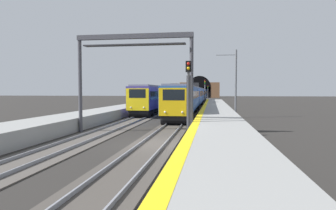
# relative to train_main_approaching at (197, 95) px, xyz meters

# --- Properties ---
(ground_plane) EXTENTS (320.00, 320.00, 0.00)m
(ground_plane) POSITION_rel_train_main_approaching_xyz_m (-48.21, 0.00, -2.20)
(ground_plane) COLOR #282623
(platform_right) EXTENTS (112.00, 3.63, 1.08)m
(platform_right) POSITION_rel_train_main_approaching_xyz_m (-48.21, -3.90, -1.66)
(platform_right) COLOR gray
(platform_right) RESTS_ON ground_plane
(platform_left) EXTENTS (112.00, 3.63, 1.08)m
(platform_left) POSITION_rel_train_main_approaching_xyz_m (-48.21, 8.71, -1.66)
(platform_left) COLOR gray
(platform_left) RESTS_ON ground_plane
(platform_right_edge_strip) EXTENTS (112.00, 0.50, 0.01)m
(platform_right_edge_strip) POSITION_rel_train_main_approaching_xyz_m (-48.21, -2.33, -1.12)
(platform_right_edge_strip) COLOR yellow
(platform_right_edge_strip) RESTS_ON platform_right
(track_main_line) EXTENTS (160.00, 2.69, 0.21)m
(track_main_line) POSITION_rel_train_main_approaching_xyz_m (-48.21, 0.00, -2.16)
(track_main_line) COLOR #423D38
(track_main_line) RESTS_ON ground_plane
(track_adjacent_line) EXTENTS (160.00, 3.07, 0.21)m
(track_adjacent_line) POSITION_rel_train_main_approaching_xyz_m (-48.21, 4.81, -2.16)
(track_adjacent_line) COLOR #4C4742
(track_adjacent_line) RESTS_ON ground_plane
(train_main_approaching) EXTENTS (79.62, 2.86, 4.73)m
(train_main_approaching) POSITION_rel_train_main_approaching_xyz_m (0.00, 0.00, 0.00)
(train_main_approaching) COLOR #264C99
(train_main_approaching) RESTS_ON ground_plane
(train_adjacent_platform) EXTENTS (63.53, 3.01, 4.80)m
(train_adjacent_platform) POSITION_rel_train_main_approaching_xyz_m (-1.75, 4.81, 0.04)
(train_adjacent_platform) COLOR navy
(train_adjacent_platform) RESTS_ON ground_plane
(railway_signal_near) EXTENTS (0.39, 0.38, 5.19)m
(railway_signal_near) POSITION_rel_train_main_approaching_xyz_m (-45.26, -1.79, 0.84)
(railway_signal_near) COLOR #38383D
(railway_signal_near) RESTS_ON ground_plane
(railway_signal_mid) EXTENTS (0.39, 0.38, 5.64)m
(railway_signal_mid) POSITION_rel_train_main_approaching_xyz_m (-0.77, -1.79, 1.19)
(railway_signal_mid) COLOR #4C4C54
(railway_signal_mid) RESTS_ON ground_plane
(railway_signal_far) EXTENTS (0.39, 0.38, 5.24)m
(railway_signal_far) POSITION_rel_train_main_approaching_xyz_m (44.59, -1.79, 0.97)
(railway_signal_far) COLOR #4C4C54
(railway_signal_far) RESTS_ON ground_plane
(overhead_signal_gantry) EXTENTS (0.70, 8.85, 7.39)m
(overhead_signal_gantry) POSITION_rel_train_main_approaching_xyz_m (-43.80, 2.40, 3.38)
(overhead_signal_gantry) COLOR #3F3F47
(overhead_signal_gantry) RESTS_ON ground_plane
(tunnel_portal) EXTENTS (2.27, 18.24, 10.21)m
(tunnel_portal) POSITION_rel_train_main_approaching_xyz_m (69.35, 2.40, 1.36)
(tunnel_portal) COLOR brown
(tunnel_portal) RESTS_ON ground_plane
(catenary_mast_near) EXTENTS (0.22, 2.41, 8.00)m
(catenary_mast_near) POSITION_rel_train_main_approaching_xyz_m (-29.99, -6.07, 1.92)
(catenary_mast_near) COLOR #595B60
(catenary_mast_near) RESTS_ON ground_plane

